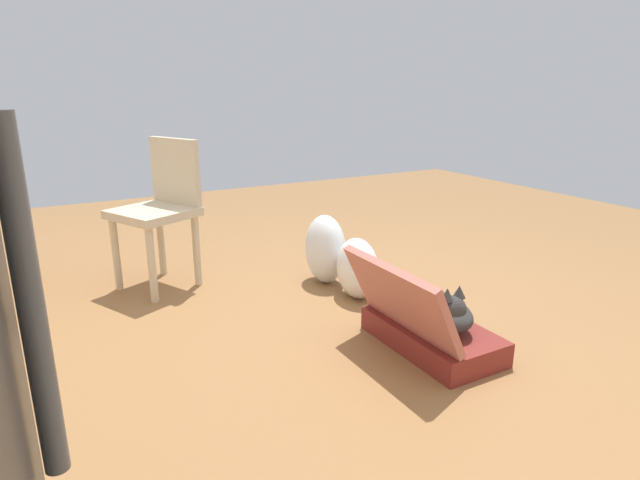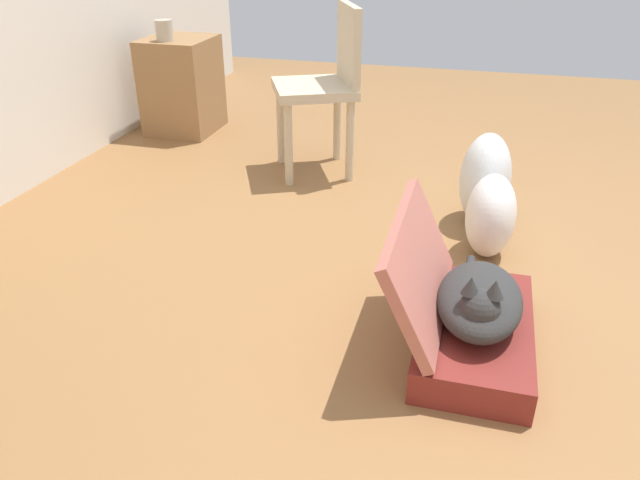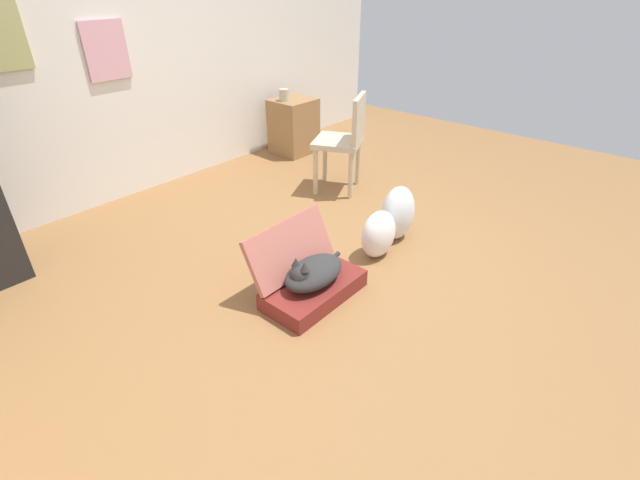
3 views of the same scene
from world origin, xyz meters
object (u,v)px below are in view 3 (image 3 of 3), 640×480
Objects in this scene: suitcase_base at (314,290)px; cat at (313,272)px; vase_tall at (284,95)px; plastic_bag_white at (378,234)px; plastic_bag_clear at (398,213)px; side_table at (294,126)px; chair at (345,139)px.

suitcase_base is 0.14m from cat.
suitcase_base is 2.76m from vase_tall.
suitcase_base is at bearing 178.37° from plastic_bag_white.
cat is 0.69m from plastic_bag_white.
suitcase_base is 1.53× the size of plastic_bag_clear.
vase_tall is (-0.11, 0.02, 0.36)m from side_table.
side_table reaches higher than plastic_bag_clear.
vase_tall is at bearing 48.16° from cat.
plastic_bag_clear is 0.72× the size of side_table.
cat reaches higher than suitcase_base.
cat is at bearing -131.84° from vase_tall.
cat is at bearing 6.19° from chair.
chair reaches higher than vase_tall.
suitcase_base is 1.27× the size of cat.
cat is 4.20× the size of vase_tall.
cat is at bearing -179.00° from plastic_bag_clear.
plastic_bag_white is 0.83× the size of plastic_bag_clear.
vase_tall is at bearing -132.95° from chair.
plastic_bag_clear reaches higher than plastic_bag_white.
cat is 0.58× the size of chair.
vase_tall is at bearing 68.21° from plastic_bag_clear.
side_table reaches higher than cat.
vase_tall reaches higher than side_table.
plastic_bag_white is (0.68, -0.02, 0.12)m from suitcase_base.
side_table is at bearing -11.98° from vase_tall.
suitcase_base is at bearing -178.96° from plastic_bag_clear.
chair is (1.45, 0.89, 0.30)m from cat.
side_table is 0.38m from vase_tall.
vase_tall is at bearing 168.02° from side_table.
vase_tall is (0.80, 1.99, 0.45)m from plastic_bag_clear.
side_table is 1.20m from chair.
suitcase_base is at bearing -1.88° from cat.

